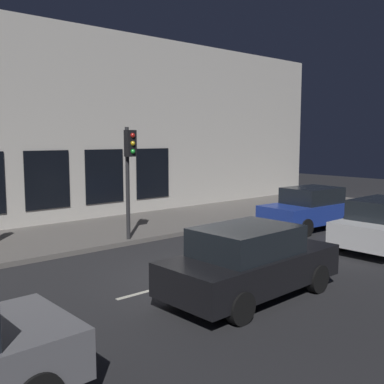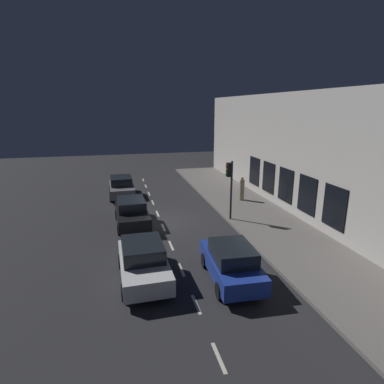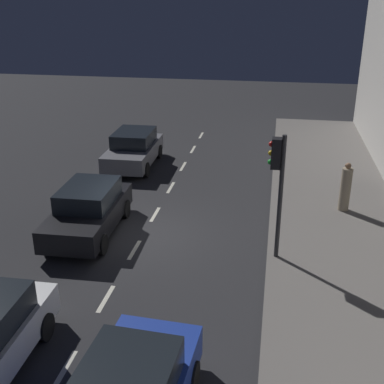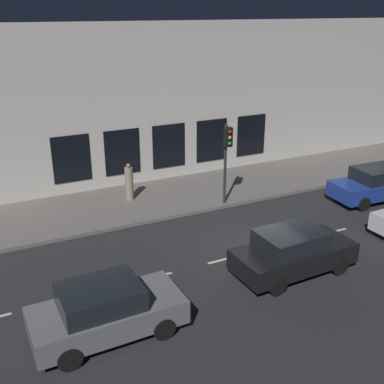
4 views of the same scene
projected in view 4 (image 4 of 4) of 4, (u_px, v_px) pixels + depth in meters
ground_plane at (260, 250)px, 17.47m from camera, size 60.00×60.00×0.00m
sidewalk at (188, 193)px, 22.66m from camera, size 4.50×32.00×0.15m
building_facade at (166, 105)px, 23.37m from camera, size 0.65×32.00×7.87m
lane_centre_line at (282, 245)px, 17.87m from camera, size 0.12×27.20×0.01m
traffic_light at (227, 149)px, 20.28m from camera, size 0.47×0.32×3.65m
parked_car_0 at (374, 184)px, 21.77m from camera, size 2.02×4.07×1.58m
parked_car_1 at (106, 311)px, 12.69m from camera, size 2.00×4.17×1.58m
parked_car_3 at (293, 252)px, 15.74m from camera, size 2.00×4.27×1.58m
pedestrian_0 at (129, 183)px, 21.41m from camera, size 0.41×0.41×1.75m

